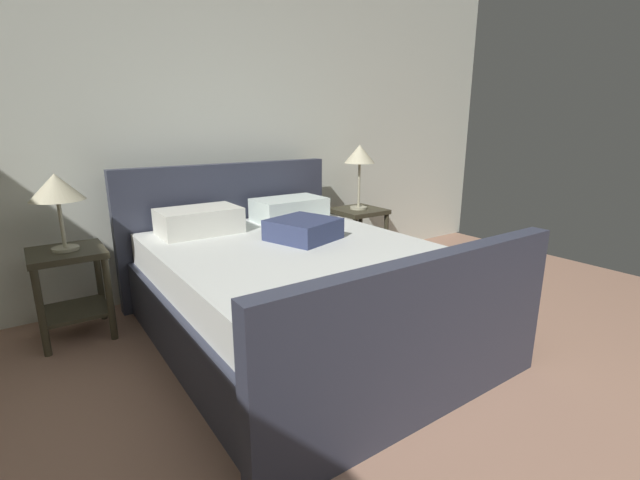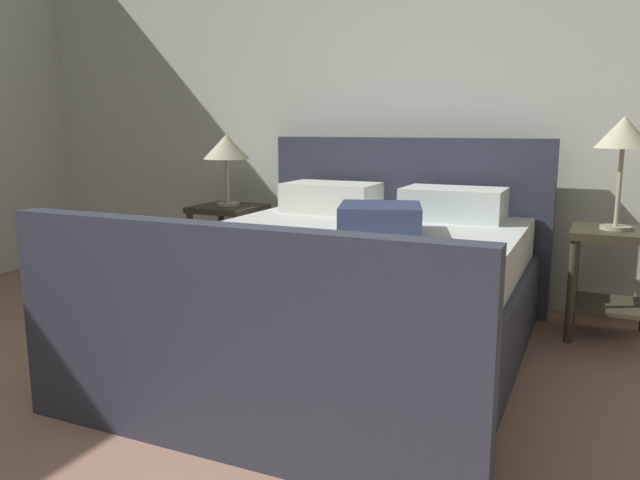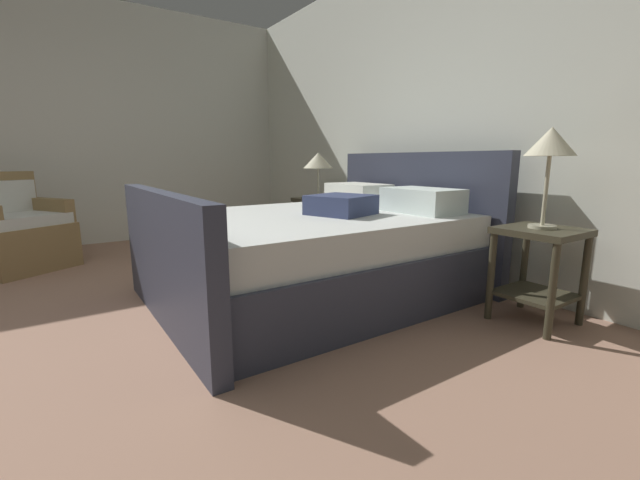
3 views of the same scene
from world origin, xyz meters
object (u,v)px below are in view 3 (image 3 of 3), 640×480
bed (318,250)px  armchair (14,232)px  table_lamp_right (551,145)px  nightstand_left (318,216)px  nightstand_right (539,260)px  table_lamp_left (318,162)px

bed → armchair: bearing=-138.9°
table_lamp_right → nightstand_left: table_lamp_right is taller
bed → table_lamp_right: (1.22, 0.82, 0.75)m
bed → table_lamp_right: size_ratio=3.73×
armchair → nightstand_left: bearing=70.2°
table_lamp_right → armchair: size_ratio=0.60×
armchair → nightstand_right: bearing=38.8°
table_lamp_right → nightstand_right: bearing=-108.4°
table_lamp_left → armchair: 2.99m
table_lamp_right → armchair: (-3.43, -2.75, -0.74)m
table_lamp_left → armchair: size_ratio=0.49×
bed → armchair: size_ratio=2.23×
nightstand_left → armchair: bearing=-109.8°
nightstand_left → armchair: size_ratio=0.60×
table_lamp_left → table_lamp_right: bearing=0.1°
bed → table_lamp_left: (-1.22, 0.82, 0.65)m
nightstand_right → table_lamp_right: size_ratio=1.00×
bed → nightstand_right: bearing=34.1°
bed → nightstand_left: (-1.22, 0.82, 0.06)m
nightstand_right → nightstand_left: (-2.44, -0.00, 0.00)m
nightstand_left → nightstand_right: bearing=0.1°
armchair → table_lamp_right: bearing=38.8°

